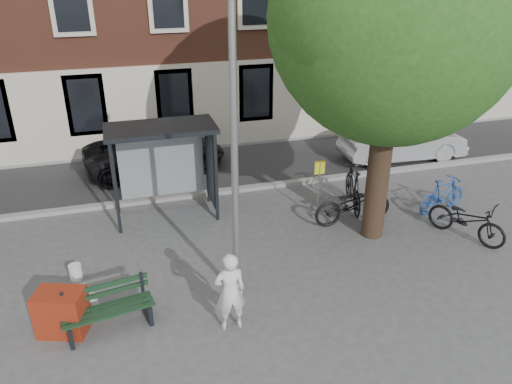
{
  "coord_description": "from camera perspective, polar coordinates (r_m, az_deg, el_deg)",
  "views": [
    {
      "loc": [
        -2.04,
        -8.52,
        6.62
      ],
      "look_at": [
        0.99,
        1.97,
        1.4
      ],
      "focal_mm": 35.0,
      "sensor_mm": 36.0,
      "label": 1
    }
  ],
  "objects": [
    {
      "name": "bus_shelter",
      "position": [
        13.55,
        -9.07,
        4.91
      ],
      "size": [
        2.85,
        1.45,
        2.62
      ],
      "color": "#1E2328",
      "rests_on": "ground"
    },
    {
      "name": "bike_d",
      "position": [
        14.47,
        11.06,
        0.5
      ],
      "size": [
        1.09,
        2.12,
        1.23
      ],
      "primitive_type": "imported",
      "rotation": [
        0.0,
        0.0,
        2.88
      ],
      "color": "black",
      "rests_on": "ground"
    },
    {
      "name": "bike_c",
      "position": [
        13.75,
        22.96,
        -2.91
      ],
      "size": [
        1.58,
        2.13,
        1.07
      ],
      "primitive_type": "imported",
      "rotation": [
        0.0,
        0.0,
        0.49
      ],
      "color": "black",
      "rests_on": "ground"
    },
    {
      "name": "bike_b",
      "position": [
        14.96,
        20.55,
        -0.31
      ],
      "size": [
        1.76,
        0.84,
        1.02
      ],
      "primitive_type": "imported",
      "rotation": [
        0.0,
        0.0,
        1.79
      ],
      "color": "#1B4999",
      "rests_on": "ground"
    },
    {
      "name": "lamppost",
      "position": [
        9.56,
        -2.42,
        1.88
      ],
      "size": [
        0.28,
        0.35,
        6.11
      ],
      "color": "#9EA0A3",
      "rests_on": "ground"
    },
    {
      "name": "bucket_b",
      "position": [
        12.02,
        -19.92,
        -8.59
      ],
      "size": [
        0.36,
        0.36,
        0.36
      ],
      "primitive_type": "cylinder",
      "rotation": [
        0.0,
        0.0,
        0.33
      ],
      "color": "white",
      "rests_on": "ground"
    },
    {
      "name": "car_silver",
      "position": [
        18.36,
        16.43,
        5.74
      ],
      "size": [
        4.44,
        1.69,
        1.44
      ],
      "primitive_type": "imported",
      "rotation": [
        0.0,
        0.0,
        1.53
      ],
      "color": "#A4A6AC",
      "rests_on": "ground"
    },
    {
      "name": "red_stand",
      "position": [
        10.46,
        -21.33,
        -12.68
      ],
      "size": [
        1.05,
        0.86,
        0.9
      ],
      "primitive_type": "cube",
      "rotation": [
        0.0,
        0.0,
        -0.34
      ],
      "color": "maroon",
      "rests_on": "ground"
    },
    {
      "name": "painter",
      "position": [
        9.66,
        -2.99,
        -11.31
      ],
      "size": [
        0.61,
        0.41,
        1.67
      ],
      "primitive_type": "imported",
      "rotation": [
        0.0,
        0.0,
        3.15
      ],
      "color": "silver",
      "rests_on": "ground"
    },
    {
      "name": "bucket_a",
      "position": [
        10.96,
        -18.31,
        -11.96
      ],
      "size": [
        0.32,
        0.32,
        0.36
      ],
      "primitive_type": "cylinder",
      "rotation": [
        0.0,
        0.0,
        -0.16
      ],
      "color": "silver",
      "rests_on": "ground"
    },
    {
      "name": "road",
      "position": [
        16.99,
        -7.95,
        2.37
      ],
      "size": [
        40.0,
        4.0,
        0.01
      ],
      "primitive_type": "cube",
      "color": "#28282B",
      "rests_on": "ground"
    },
    {
      "name": "car_dark",
      "position": [
        17.05,
        -11.45,
        4.5
      ],
      "size": [
        4.84,
        2.63,
        1.29
      ],
      "primitive_type": "imported",
      "rotation": [
        0.0,
        0.0,
        1.68
      ],
      "color": "black",
      "rests_on": "ground"
    },
    {
      "name": "ground",
      "position": [
        10.98,
        -2.15,
        -11.55
      ],
      "size": [
        90.0,
        90.0,
        0.0
      ],
      "primitive_type": "plane",
      "color": "#4C4C4F",
      "rests_on": "ground"
    },
    {
      "name": "notice_sign",
      "position": [
        13.53,
        7.23,
        1.57
      ],
      "size": [
        0.29,
        0.04,
        1.67
      ],
      "rotation": [
        0.0,
        0.0,
        -0.02
      ],
      "color": "#9EA0A3",
      "rests_on": "ground"
    },
    {
      "name": "bike_a",
      "position": [
        13.61,
        11.04,
        -1.34
      ],
      "size": [
        2.19,
        0.77,
        1.15
      ],
      "primitive_type": "imported",
      "rotation": [
        0.0,
        0.0,
        1.57
      ],
      "color": "black",
      "rests_on": "ground"
    },
    {
      "name": "curb_near",
      "position": [
        15.16,
        -6.79,
        -0.28
      ],
      "size": [
        40.0,
        0.25,
        0.12
      ],
      "primitive_type": "cube",
      "color": "gray",
      "rests_on": "ground"
    },
    {
      "name": "bench",
      "position": [
        10.28,
        -16.57,
        -12.87
      ],
      "size": [
        1.8,
        0.85,
        0.89
      ],
      "rotation": [
        0.0,
        0.0,
        0.18
      ],
      "color": "#1E2328",
      "rests_on": "ground"
    },
    {
      "name": "tree_right",
      "position": [
        11.65,
        16.23,
        19.67
      ],
      "size": [
        5.76,
        5.6,
        8.2
      ],
      "color": "black",
      "rests_on": "ground"
    },
    {
      "name": "curb_far",
      "position": [
        18.82,
        -8.9,
        4.82
      ],
      "size": [
        40.0,
        0.25,
        0.12
      ],
      "primitive_type": "cube",
      "color": "gray",
      "rests_on": "ground"
    }
  ]
}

